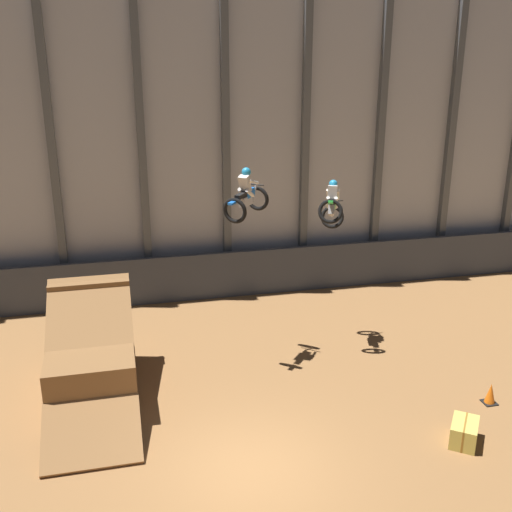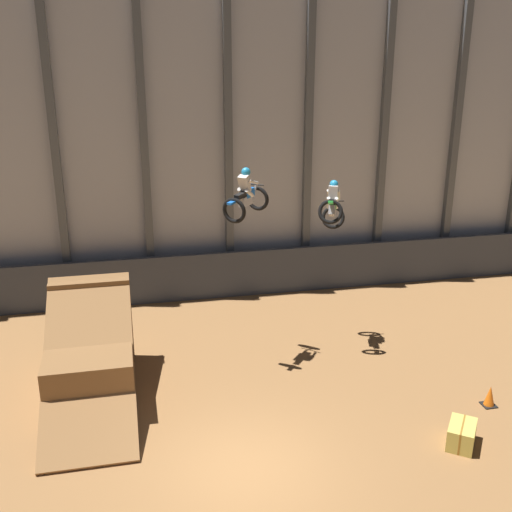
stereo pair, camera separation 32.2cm
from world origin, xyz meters
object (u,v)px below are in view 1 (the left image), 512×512
(rider_bike_right_air, at_px, (332,207))
(traffic_cone_near_ramp, at_px, (490,394))
(dirt_ramp, at_px, (93,358))
(hay_bale_trackside, at_px, (464,432))
(rider_bike_left_air, at_px, (246,197))

(rider_bike_right_air, bearing_deg, traffic_cone_near_ramp, -32.89)
(rider_bike_right_air, xyz_separation_m, traffic_cone_near_ramp, (3.02, -4.54, -4.22))
(dirt_ramp, relative_size, rider_bike_right_air, 2.95)
(rider_bike_right_air, xyz_separation_m, hay_bale_trackside, (1.38, -5.92, -4.22))
(dirt_ramp, height_order, rider_bike_right_air, rider_bike_right_air)
(rider_bike_left_air, xyz_separation_m, hay_bale_trackside, (4.14, -5.49, -4.78))
(rider_bike_left_air, relative_size, hay_bale_trackside, 1.52)
(rider_bike_right_air, relative_size, traffic_cone_near_ramp, 3.15)
(dirt_ramp, bearing_deg, hay_bale_trackside, -27.59)
(dirt_ramp, xyz_separation_m, rider_bike_left_air, (4.56, 0.94, 4.09))
(dirt_ramp, distance_m, rider_bike_right_air, 8.25)
(rider_bike_left_air, xyz_separation_m, traffic_cone_near_ramp, (5.78, -4.11, -4.78))
(traffic_cone_near_ramp, bearing_deg, dirt_ramp, 162.96)
(rider_bike_left_air, bearing_deg, traffic_cone_near_ramp, 4.59)
(dirt_ramp, distance_m, rider_bike_left_air, 6.20)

